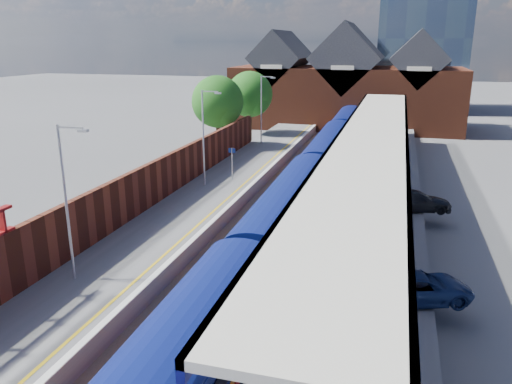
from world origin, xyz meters
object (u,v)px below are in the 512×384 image
lamp_post_c (205,132)px  platform_sign (232,158)px  train (314,174)px  lamp_post_d (263,106)px  parked_car_blue (420,287)px  lamp_post_b (68,194)px  parked_car_dark (416,201)px

lamp_post_c → platform_sign: bearing=55.7°
train → platform_sign: (-6.49, 0.80, 0.57)m
lamp_post_c → lamp_post_d: (0.00, 16.00, 0.00)m
platform_sign → parked_car_blue: 20.79m
lamp_post_b → parked_car_blue: bearing=8.3°
lamp_post_b → parked_car_dark: bearing=43.6°
lamp_post_c → parked_car_blue: 20.53m
platform_sign → parked_car_dark: bearing=-15.9°
lamp_post_d → parked_car_blue: bearing=-63.7°
lamp_post_c → platform_sign: size_ratio=2.80×
train → lamp_post_b: size_ratio=9.42×
parked_car_blue → parked_car_dark: bearing=-21.2°
lamp_post_b → lamp_post_c: 16.00m
train → lamp_post_b: 19.12m
platform_sign → lamp_post_b: bearing=-94.3°
train → platform_sign: size_ratio=26.37×
lamp_post_d → parked_car_dark: size_ratio=1.60×
lamp_post_c → parked_car_blue: (14.78, -13.84, -3.39)m
train → parked_car_dark: size_ratio=15.04×
train → lamp_post_c: lamp_post_c is taller
train → lamp_post_d: (-7.86, 14.80, 2.87)m
lamp_post_b → platform_sign: size_ratio=2.80×
lamp_post_c → train: bearing=8.7°
parked_car_dark → train: bearing=55.3°
lamp_post_c → parked_car_blue: lamp_post_c is taller
parked_car_blue → train: bearing=3.9°
lamp_post_b → lamp_post_c: same height
train → lamp_post_b: bearing=-114.5°
lamp_post_b → lamp_post_d: (0.00, 32.00, 0.00)m
lamp_post_b → platform_sign: bearing=85.7°
lamp_post_d → platform_sign: 14.25m
parked_car_dark → parked_car_blue: parked_car_dark is taller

